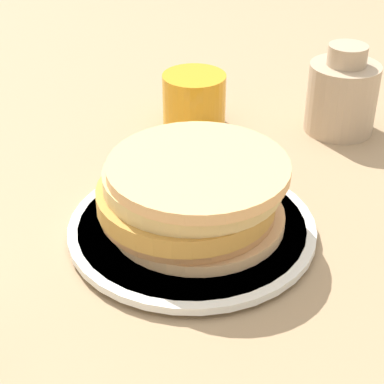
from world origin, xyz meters
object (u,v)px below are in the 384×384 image
at_px(juice_glass, 194,101).
at_px(cream_jug, 342,95).
at_px(pancake_stack, 193,192).
at_px(plate, 192,228).

xyz_separation_m(juice_glass, cream_jug, (-0.01, 0.18, 0.01)).
relative_size(pancake_stack, juice_glass, 2.25).
height_order(pancake_stack, cream_jug, cream_jug).
relative_size(plate, pancake_stack, 1.33).
bearing_deg(pancake_stack, plate, -11.71).
distance_m(pancake_stack, cream_jug, 0.28).
xyz_separation_m(plate, juice_glass, (-0.23, -0.03, 0.03)).
bearing_deg(pancake_stack, juice_glass, -172.93).
height_order(plate, pancake_stack, pancake_stack).
bearing_deg(pancake_stack, cream_jug, 147.93).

